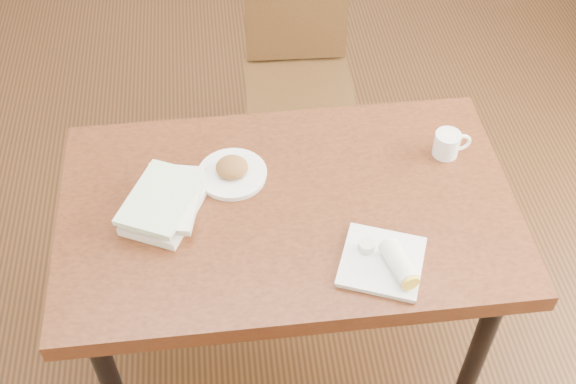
{
  "coord_description": "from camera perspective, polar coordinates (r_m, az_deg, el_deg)",
  "views": [
    {
      "loc": [
        -0.16,
        -1.36,
        2.3
      ],
      "look_at": [
        0.0,
        0.0,
        0.8
      ],
      "focal_mm": 45.0,
      "sensor_mm": 36.0,
      "label": 1
    }
  ],
  "objects": [
    {
      "name": "book_stack",
      "position": [
        2.06,
        -9.66,
        -0.78
      ],
      "size": [
        0.27,
        0.3,
        0.07
      ],
      "color": "white",
      "rests_on": "table"
    },
    {
      "name": "plate_burrito",
      "position": [
        1.93,
        7.82,
        -5.49
      ],
      "size": [
        0.28,
        0.28,
        0.07
      ],
      "color": "white",
      "rests_on": "table"
    },
    {
      "name": "ground",
      "position": [
        2.68,
        0.0,
        -11.7
      ],
      "size": [
        4.0,
        5.0,
        0.01
      ],
      "primitive_type": "cube",
      "color": "#472814",
      "rests_on": "ground"
    },
    {
      "name": "table",
      "position": [
        2.13,
        0.0,
        -2.38
      ],
      "size": [
        1.31,
        0.8,
        0.75
      ],
      "color": "#5F2C16",
      "rests_on": "ground"
    },
    {
      "name": "plate_scone",
      "position": [
        2.13,
        -4.43,
        1.61
      ],
      "size": [
        0.21,
        0.21,
        0.07
      ],
      "color": "white",
      "rests_on": "table"
    },
    {
      "name": "chair_far",
      "position": [
        2.88,
        0.8,
        10.1
      ],
      "size": [
        0.44,
        0.44,
        0.95
      ],
      "color": "#482F14",
      "rests_on": "ground"
    },
    {
      "name": "coffee_mug",
      "position": [
        2.23,
        12.53,
        3.76
      ],
      "size": [
        0.12,
        0.08,
        0.08
      ],
      "color": "white",
      "rests_on": "table"
    }
  ]
}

